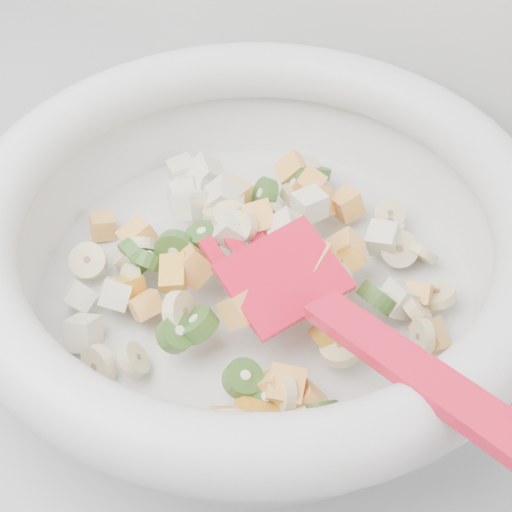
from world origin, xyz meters
The scene contains 1 object.
mixing_bowl centered at (-0.12, 1.49, 0.96)m, with size 0.49×0.40×0.15m.
Camera 1 is at (0.09, 1.18, 1.34)m, focal length 55.00 mm.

